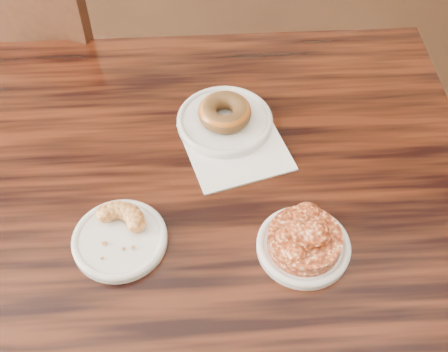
{
  "coord_description": "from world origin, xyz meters",
  "views": [
    {
      "loc": [
        0.21,
        -0.28,
        1.51
      ],
      "look_at": [
        0.2,
        0.28,
        0.8
      ],
      "focal_mm": 45.0,
      "sensor_mm": 36.0,
      "label": 1
    }
  ],
  "objects_px": {
    "cafe_table": "(214,313)",
    "chair_far": "(80,77)",
    "apple_fritter": "(305,238)",
    "cruller_fragment": "(118,233)",
    "glazed_donut": "(225,112)"
  },
  "relations": [
    {
      "from": "cafe_table",
      "to": "chair_far",
      "type": "height_order",
      "value": "chair_far"
    },
    {
      "from": "chair_far",
      "to": "apple_fritter",
      "type": "distance_m",
      "value": 0.97
    },
    {
      "from": "cruller_fragment",
      "to": "glazed_donut",
      "type": "bearing_deg",
      "value": 58.06
    },
    {
      "from": "cafe_table",
      "to": "chair_far",
      "type": "bearing_deg",
      "value": 116.24
    },
    {
      "from": "cafe_table",
      "to": "apple_fritter",
      "type": "relative_size",
      "value": 6.07
    },
    {
      "from": "chair_far",
      "to": "cruller_fragment",
      "type": "distance_m",
      "value": 0.84
    },
    {
      "from": "cafe_table",
      "to": "chair_far",
      "type": "xyz_separation_m",
      "value": [
        -0.4,
        0.67,
        0.08
      ]
    },
    {
      "from": "glazed_donut",
      "to": "apple_fritter",
      "type": "bearing_deg",
      "value": -64.46
    },
    {
      "from": "glazed_donut",
      "to": "apple_fritter",
      "type": "relative_size",
      "value": 0.63
    },
    {
      "from": "cafe_table",
      "to": "glazed_donut",
      "type": "bearing_deg",
      "value": 80.07
    },
    {
      "from": "apple_fritter",
      "to": "cruller_fragment",
      "type": "xyz_separation_m",
      "value": [
        -0.29,
        0.01,
        -0.0
      ]
    },
    {
      "from": "cafe_table",
      "to": "apple_fritter",
      "type": "bearing_deg",
      "value": -26.62
    },
    {
      "from": "cafe_table",
      "to": "cruller_fragment",
      "type": "distance_m",
      "value": 0.43
    },
    {
      "from": "glazed_donut",
      "to": "apple_fritter",
      "type": "height_order",
      "value": "glazed_donut"
    },
    {
      "from": "chair_far",
      "to": "glazed_donut",
      "type": "xyz_separation_m",
      "value": [
        0.42,
        -0.47,
        0.33
      ]
    }
  ]
}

